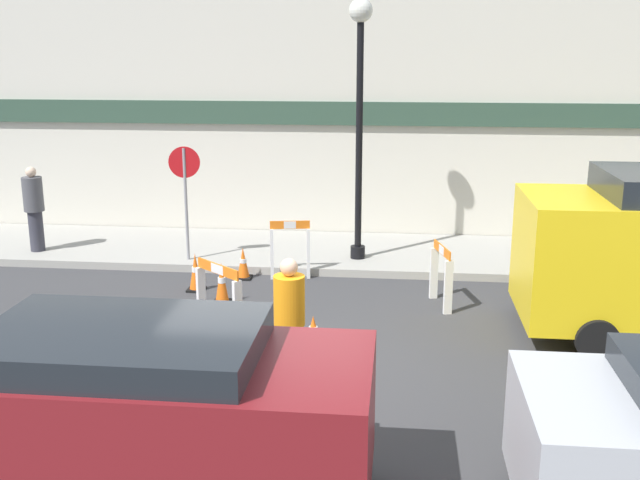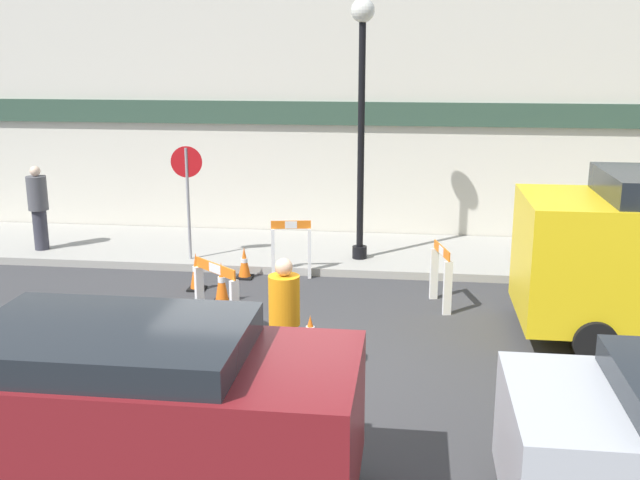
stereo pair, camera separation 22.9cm
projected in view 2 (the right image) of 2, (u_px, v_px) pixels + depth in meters
ground_plane at (275, 377)px, 9.73m from camera, size 60.00×60.00×0.00m
sidewalk_slab at (328, 252)px, 15.47m from camera, size 18.00×2.98×0.15m
storefront_facade at (337, 115)px, 16.31m from camera, size 18.00×0.22×5.50m
streetlamp_post at (362, 95)px, 13.97m from camera, size 0.44×0.44×4.90m
stop_sign at (187, 184)px, 14.35m from camera, size 0.60×0.10×2.21m
barricade_0 at (441, 274)px, 12.28m from camera, size 0.34×0.87×1.04m
barricade_1 at (291, 248)px, 13.83m from camera, size 0.75×0.26×1.10m
barricade_2 at (216, 297)px, 10.91m from camera, size 0.82×0.74×1.15m
traffic_cone_0 at (222, 283)px, 12.53m from camera, size 0.30×0.30×0.71m
traffic_cone_1 at (244, 263)px, 13.89m from camera, size 0.30×0.30×0.59m
traffic_cone_2 at (310, 332)px, 10.68m from camera, size 0.30×0.30×0.47m
traffic_cone_3 at (196, 272)px, 13.20m from camera, size 0.30×0.30×0.68m
person_worker at (284, 317)px, 9.43m from camera, size 0.40×0.40×1.64m
person_pedestrian at (38, 205)px, 15.18m from camera, size 0.54×0.54×1.73m
parked_car_1 at (115, 407)px, 6.78m from camera, size 4.43×1.95×1.77m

